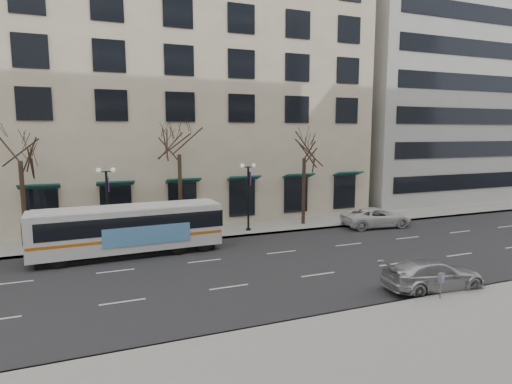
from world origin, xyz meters
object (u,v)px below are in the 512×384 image
lamp_post_right (248,194)px  city_bus (130,229)px  silver_car (433,274)px  white_pickup (376,217)px  tree_far_left (19,146)px  lamp_post_left (108,202)px  tree_far_right (304,146)px  tree_far_mid (179,141)px  pay_station (441,280)px

lamp_post_right → city_bus: lamp_post_right is taller
silver_car → white_pickup: (6.11, 12.36, 0.04)m
tree_far_left → lamp_post_left: size_ratio=1.60×
tree_far_right → silver_car: (-0.94, -15.00, -5.69)m
tree_far_left → white_pickup: size_ratio=1.50×
tree_far_mid → silver_car: tree_far_mid is taller
tree_far_left → pay_station: tree_far_left is taller
pay_station → tree_far_left: bearing=127.4°
silver_car → white_pickup: 13.79m
white_pickup → pay_station: bearing=159.0°
tree_far_left → lamp_post_right: 15.48m
tree_far_mid → lamp_post_left: 6.40m
tree_far_mid → lamp_post_right: 6.41m
tree_far_left → tree_far_right: size_ratio=1.03×
tree_far_right → lamp_post_right: tree_far_right is taller
city_bus → silver_car: city_bus is taller
tree_far_mid → pay_station: tree_far_mid is taller
lamp_post_left → city_bus: 3.44m
tree_far_right → city_bus: tree_far_right is taller
tree_far_mid → silver_car: bearing=-58.9°
tree_far_mid → white_pickup: (15.17, -2.64, -6.13)m
tree_far_left → tree_far_right: 20.00m
tree_far_right → lamp_post_right: (-4.99, -0.60, -3.48)m
tree_far_left → pay_station: 25.12m
tree_far_right → pay_station: size_ratio=6.82×
tree_far_left → pay_station: (18.19, -16.35, -5.69)m
tree_far_left → silver_car: bearing=-38.2°
tree_far_mid → white_pickup: tree_far_mid is taller
tree_far_left → pay_station: bearing=-42.0°
tree_far_mid → tree_far_right: size_ratio=1.06×
lamp_post_right → silver_car: bearing=-74.3°
lamp_post_left → white_pickup: (20.16, -2.04, -2.17)m
tree_far_right → lamp_post_right: size_ratio=1.55×
tree_far_mid → city_bus: (-3.90, -3.61, -5.23)m
city_bus → white_pickup: size_ratio=2.05×
tree_far_left → tree_far_mid: (10.00, 0.00, 0.21)m
tree_far_mid → city_bus: tree_far_mid is taller
tree_far_left → city_bus: 8.69m
tree_far_right → lamp_post_left: tree_far_right is taller
tree_far_mid → lamp_post_left: tree_far_mid is taller
tree_far_right → lamp_post_left: 15.40m
lamp_post_left → pay_station: lamp_post_left is taller
tree_far_mid → lamp_post_left: bearing=-173.1°
tree_far_right → city_bus: bearing=-165.5°
white_pickup → pay_station: size_ratio=4.71×
tree_far_left → silver_car: tree_far_left is taller
tree_far_right → white_pickup: size_ratio=1.45×
pay_station → tree_far_mid: bearing=106.0°
tree_far_left → city_bus: size_ratio=0.73×
lamp_post_left → lamp_post_right: 10.00m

